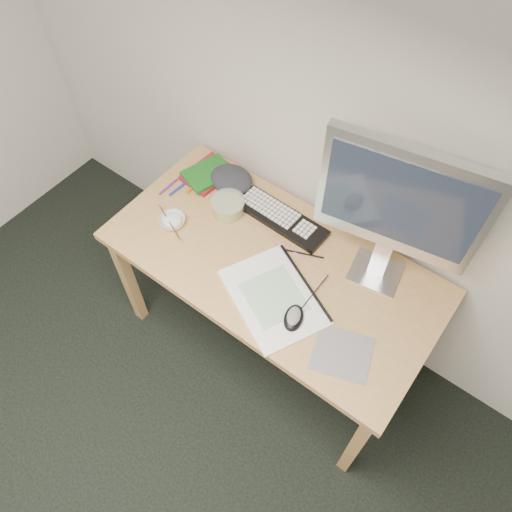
{
  "coord_description": "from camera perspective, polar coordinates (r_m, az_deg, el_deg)",
  "views": [
    {
      "loc": [
        0.63,
        0.47,
        2.46
      ],
      "look_at": [
        -0.05,
        1.37,
        0.83
      ],
      "focal_mm": 35.0,
      "sensor_mm": 36.0,
      "label": 1
    }
  ],
  "objects": [
    {
      "name": "mouse",
      "position": [
        1.9,
        4.34,
        -6.88
      ],
      "size": [
        0.11,
        0.14,
        0.04
      ],
      "primitive_type": "ellipsoid",
      "rotation": [
        0.0,
        0.0,
        0.35
      ],
      "color": "black",
      "rests_on": "sketchpad"
    },
    {
      "name": "sketchpad",
      "position": [
        1.96,
        2.04,
        -4.72
      ],
      "size": [
        0.5,
        0.45,
        0.01
      ],
      "primitive_type": "cube",
      "rotation": [
        0.0,
        0.0,
        -0.45
      ],
      "color": "silver",
      "rests_on": "desk"
    },
    {
      "name": "marker_purple",
      "position": [
        2.35,
        -9.98,
        7.83
      ],
      "size": [
        0.01,
        0.12,
        0.01
      ],
      "primitive_type": "cylinder",
      "rotation": [
        0.0,
        1.57,
        1.55
      ],
      "color": "#602588",
      "rests_on": "desk"
    },
    {
      "name": "monitor",
      "position": [
        1.76,
        16.08,
        5.58
      ],
      "size": [
        0.57,
        0.21,
        0.67
      ],
      "rotation": [
        0.0,
        0.0,
        0.18
      ],
      "color": "silver",
      "rests_on": "desk"
    },
    {
      "name": "pencil_pink",
      "position": [
        2.09,
        3.86,
        0.78
      ],
      "size": [
        0.16,
        0.01,
        0.01
      ],
      "primitive_type": "cylinder",
      "rotation": [
        0.0,
        1.57,
        -0.04
      ],
      "color": "pink",
      "rests_on": "desk"
    },
    {
      "name": "fruit_tub",
      "position": [
        2.19,
        -3.2,
        5.69
      ],
      "size": [
        0.16,
        0.16,
        0.07
      ],
      "primitive_type": "cylinder",
      "rotation": [
        0.0,
        0.0,
        0.05
      ],
      "color": "#F1D155",
      "rests_on": "desk"
    },
    {
      "name": "rice_bowl",
      "position": [
        2.19,
        -9.52,
        3.95
      ],
      "size": [
        0.13,
        0.13,
        0.04
      ],
      "primitive_type": "imported",
      "rotation": [
        0.0,
        0.0,
        -0.14
      ],
      "color": "white",
      "rests_on": "desk"
    },
    {
      "name": "marker_orange",
      "position": [
        2.34,
        -6.81,
        8.29
      ],
      "size": [
        0.03,
        0.14,
        0.01
      ],
      "primitive_type": "cylinder",
      "rotation": [
        0.0,
        1.57,
        1.65
      ],
      "color": "#C56217",
      "rests_on": "desk"
    },
    {
      "name": "chopsticks",
      "position": [
        2.17,
        -9.87,
        3.85
      ],
      "size": [
        0.2,
        0.1,
        0.02
      ],
      "primitive_type": "cylinder",
      "rotation": [
        0.0,
        1.57,
        -0.4
      ],
      "color": "silver",
      "rests_on": "rice_bowl"
    },
    {
      "name": "book_green",
      "position": [
        2.34,
        -5.51,
        9.38
      ],
      "size": [
        0.21,
        0.25,
        0.02
      ],
      "primitive_type": "cube",
      "rotation": [
        0.0,
        0.0,
        -0.3
      ],
      "color": "#18631A",
      "rests_on": "book_red"
    },
    {
      "name": "pencil_black",
      "position": [
        2.09,
        5.13,
        0.34
      ],
      "size": [
        0.18,
        0.08,
        0.01
      ],
      "primitive_type": "cylinder",
      "rotation": [
        0.0,
        1.57,
        0.39
      ],
      "color": "black",
      "rests_on": "desk"
    },
    {
      "name": "book_red",
      "position": [
        2.37,
        -5.49,
        9.31
      ],
      "size": [
        0.19,
        0.24,
        0.02
      ],
      "primitive_type": "cube",
      "rotation": [
        0.0,
        0.0,
        -0.09
      ],
      "color": "maroon",
      "rests_on": "desk"
    },
    {
      "name": "desk",
      "position": [
        2.13,
        1.86,
        -1.87
      ],
      "size": [
        1.4,
        0.7,
        0.75
      ],
      "color": "tan",
      "rests_on": "ground"
    },
    {
      "name": "pencil_tan",
      "position": [
        2.06,
        2.8,
        -0.52
      ],
      "size": [
        0.15,
        0.12,
        0.01
      ],
      "primitive_type": "cylinder",
      "rotation": [
        0.0,
        1.57,
        -0.69
      ],
      "color": "#A28955",
      "rests_on": "desk"
    },
    {
      "name": "mousepad",
      "position": [
        1.89,
        9.81,
        -10.89
      ],
      "size": [
        0.26,
        0.25,
        0.0
      ],
      "primitive_type": "cube",
      "rotation": [
        0.0,
        0.0,
        0.32
      ],
      "color": "gray",
      "rests_on": "desk"
    },
    {
      "name": "cloth_lump",
      "position": [
        2.3,
        -2.83,
        8.73
      ],
      "size": [
        0.18,
        0.15,
        0.07
      ],
      "primitive_type": "ellipsoid",
      "rotation": [
        0.0,
        0.0,
        0.06
      ],
      "color": "#23252A",
      "rests_on": "desk"
    },
    {
      "name": "keyboard",
      "position": [
        2.18,
        2.92,
        4.32
      ],
      "size": [
        0.43,
        0.15,
        0.03
      ],
      "primitive_type": "cube",
      "rotation": [
        0.0,
        0.0,
        -0.04
      ],
      "color": "black",
      "rests_on": "desk"
    },
    {
      "name": "marker_blue",
      "position": [
        2.33,
        -8.7,
        7.77
      ],
      "size": [
        0.02,
        0.13,
        0.01
      ],
      "primitive_type": "cylinder",
      "rotation": [
        0.0,
        1.57,
        1.5
      ],
      "color": "#1C2C9C",
      "rests_on": "desk"
    }
  ]
}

